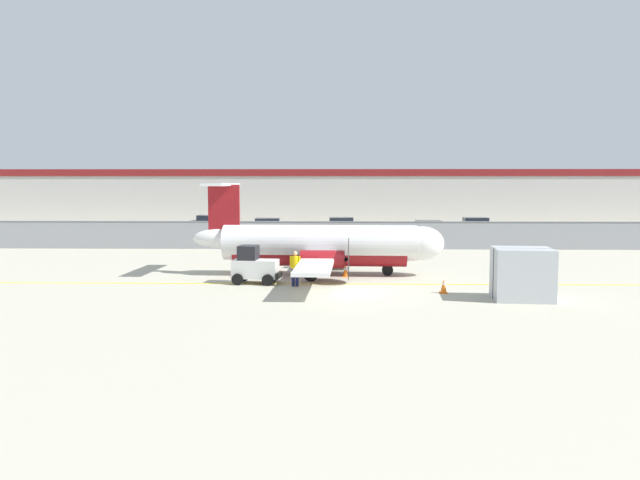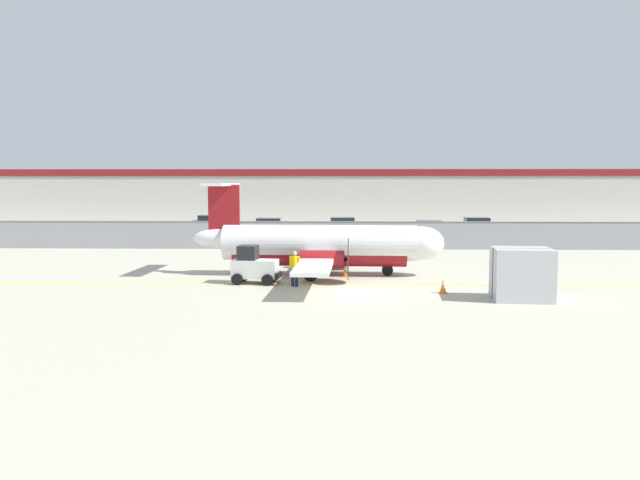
{
  "view_description": "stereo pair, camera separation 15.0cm",
  "coord_description": "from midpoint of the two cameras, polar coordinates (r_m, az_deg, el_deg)",
  "views": [
    {
      "loc": [
        -0.71,
        -28.26,
        4.97
      ],
      "look_at": [
        -1.45,
        5.98,
        1.8
      ],
      "focal_mm": 35.0,
      "sensor_mm": 36.0,
      "label": 1
    },
    {
      "loc": [
        -0.56,
        -28.26,
        4.97
      ],
      "look_at": [
        -1.45,
        5.98,
        1.8
      ],
      "focal_mm": 35.0,
      "sensor_mm": 36.0,
      "label": 2
    }
  ],
  "objects": [
    {
      "name": "ground_plane",
      "position": [
        30.67,
        2.42,
        -4.04
      ],
      "size": [
        140.0,
        140.0,
        0.01
      ],
      "color": "#B2AD99"
    },
    {
      "name": "traffic_cone_near_left",
      "position": [
        28.63,
        11.09,
        -4.17
      ],
      "size": [
        0.36,
        0.36,
        0.64
      ],
      "color": "orange",
      "rests_on": "ground"
    },
    {
      "name": "commuter_airplane",
      "position": [
        33.41,
        0.24,
        -0.5
      ],
      "size": [
        13.55,
        16.05,
        4.92
      ],
      "rotation": [
        0.0,
        0.0,
        -0.04
      ],
      "color": "white",
      "rests_on": "ground"
    },
    {
      "name": "parked_car_1",
      "position": [
        57.65,
        -4.77,
        1.21
      ],
      "size": [
        4.23,
        2.05,
        1.58
      ],
      "rotation": [
        0.0,
        0.0,
        0.02
      ],
      "color": "red",
      "rests_on": "parking_lot_strip"
    },
    {
      "name": "ground_crew_worker",
      "position": [
        29.87,
        -2.44,
        -2.45
      ],
      "size": [
        0.54,
        0.43,
        1.7
      ],
      "rotation": [
        0.0,
        0.0,
        1.25
      ],
      "color": "#191E4C",
      "rests_on": "ground"
    },
    {
      "name": "background_building",
      "position": [
        76.27,
        1.73,
        4.0
      ],
      "size": [
        91.0,
        8.1,
        6.5
      ],
      "color": "beige",
      "rests_on": "ground"
    },
    {
      "name": "parking_lot_strip",
      "position": [
        57.97,
        1.87,
        0.43
      ],
      "size": [
        98.0,
        17.0,
        0.12
      ],
      "color": "#38383A",
      "rests_on": "ground"
    },
    {
      "name": "parked_car_4",
      "position": [
        60.22,
        13.85,
        1.25
      ],
      "size": [
        4.23,
        2.07,
        1.58
      ],
      "rotation": [
        0.0,
        0.0,
        3.12
      ],
      "color": "black",
      "rests_on": "parking_lot_strip"
    },
    {
      "name": "parked_car_2",
      "position": [
        58.61,
        1.99,
        1.3
      ],
      "size": [
        4.26,
        2.12,
        1.58
      ],
      "rotation": [
        0.0,
        0.0,
        0.04
      ],
      "color": "red",
      "rests_on": "parking_lot_strip"
    },
    {
      "name": "parked_car_0",
      "position": [
        63.55,
        -10.06,
        1.53
      ],
      "size": [
        4.32,
        2.27,
        1.58
      ],
      "rotation": [
        0.0,
        0.0,
        -0.08
      ],
      "color": "black",
      "rests_on": "parking_lot_strip"
    },
    {
      "name": "cargo_container",
      "position": [
        27.78,
        17.86,
        -2.98
      ],
      "size": [
        2.56,
        2.19,
        2.2
      ],
      "rotation": [
        0.0,
        0.0,
        -0.08
      ],
      "color": "#B7BCC1",
      "rests_on": "ground"
    },
    {
      "name": "traffic_cone_near_right",
      "position": [
        33.0,
        2.22,
        -2.83
      ],
      "size": [
        0.36,
        0.36,
        0.64
      ],
      "color": "orange",
      "rests_on": "ground"
    },
    {
      "name": "parked_car_3",
      "position": [
        54.61,
        9.92,
        0.93
      ],
      "size": [
        4.28,
        2.17,
        1.58
      ],
      "rotation": [
        0.0,
        0.0,
        -0.05
      ],
      "color": "red",
      "rests_on": "parking_lot_strip"
    },
    {
      "name": "baggage_tug",
      "position": [
        30.87,
        -6.16,
        -2.4
      ],
      "size": [
        2.44,
        1.6,
        1.88
      ],
      "rotation": [
        0.0,
        0.0,
        -0.11
      ],
      "color": "silver",
      "rests_on": "ground"
    },
    {
      "name": "perimeter_fence",
      "position": [
        46.42,
        2.03,
        0.52
      ],
      "size": [
        98.0,
        0.1,
        2.1
      ],
      "color": "gray",
      "rests_on": "ground"
    }
  ]
}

